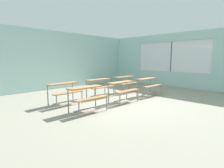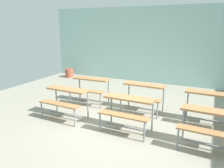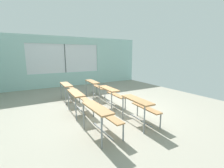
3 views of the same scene
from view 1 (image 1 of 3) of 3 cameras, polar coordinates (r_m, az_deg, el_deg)
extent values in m
cube|color=gray|center=(6.31, 2.32, -6.42)|extent=(10.00, 9.00, 0.05)
cube|color=#A8D1CC|center=(9.70, -18.03, 7.40)|extent=(10.00, 0.12, 3.00)
cube|color=#A8D1CC|center=(10.45, 20.95, 1.37)|extent=(0.12, 9.00, 0.85)
cube|color=#A8D1CC|center=(10.45, 21.63, 14.27)|extent=(0.12, 9.00, 0.45)
cube|color=#A8D1CC|center=(12.22, 5.63, 8.77)|extent=(0.12, 1.90, 1.70)
cube|color=white|center=(10.59, 18.80, 8.48)|extent=(0.02, 4.20, 1.70)
cube|color=#4C5156|center=(10.59, 18.80, 8.48)|extent=(0.06, 0.05, 1.70)
cube|color=#A87547|center=(5.28, -8.79, -1.13)|extent=(1.11, 0.36, 0.04)
cube|color=#A87547|center=(5.08, -6.63, -4.67)|extent=(1.11, 0.26, 0.03)
cylinder|color=gray|center=(5.20, -14.12, -5.46)|extent=(0.04, 0.04, 0.72)
cylinder|color=gray|center=(5.75, -5.43, -3.95)|extent=(0.04, 0.04, 0.72)
cylinder|color=gray|center=(4.78, -10.74, -8.29)|extent=(0.04, 0.04, 0.44)
cylinder|color=gray|center=(5.37, -1.74, -6.32)|extent=(0.04, 0.04, 0.44)
cube|color=gray|center=(5.30, -7.76, -7.93)|extent=(1.00, 0.07, 0.03)
cube|color=#A87547|center=(6.39, 2.94, 0.57)|extent=(1.11, 0.34, 0.04)
cube|color=#A87547|center=(6.23, 5.11, -2.26)|extent=(1.10, 0.24, 0.03)
cylinder|color=gray|center=(6.19, -1.16, -3.04)|extent=(0.04, 0.04, 0.72)
cylinder|color=gray|center=(6.91, 4.85, -1.89)|extent=(0.04, 0.04, 0.72)
cylinder|color=gray|center=(5.85, 2.60, -5.13)|extent=(0.04, 0.04, 0.44)
cylinder|color=gray|center=(6.60, 8.48, -3.67)|extent=(0.04, 0.04, 0.44)
cube|color=gray|center=(6.41, 3.83, -5.05)|extent=(1.00, 0.05, 0.03)
cube|color=#A87547|center=(7.68, 11.38, 1.70)|extent=(1.11, 0.37, 0.04)
cube|color=#A87547|center=(7.54, 13.30, -0.62)|extent=(1.11, 0.27, 0.03)
cylinder|color=gray|center=(7.42, 8.17, -1.25)|extent=(0.04, 0.04, 0.72)
cylinder|color=gray|center=(8.21, 12.55, -0.45)|extent=(0.04, 0.04, 0.72)
cylinder|color=gray|center=(7.12, 11.61, -2.88)|extent=(0.04, 0.04, 0.44)
cylinder|color=gray|center=(7.94, 15.79, -1.88)|extent=(0.04, 0.04, 0.44)
cube|color=gray|center=(7.69, 12.10, -2.98)|extent=(1.00, 0.08, 0.03)
cube|color=#A87547|center=(6.27, -15.80, 0.12)|extent=(1.11, 0.36, 0.04)
cube|color=#A87547|center=(6.05, -14.08, -2.79)|extent=(1.11, 0.26, 0.03)
cylinder|color=gray|center=(6.20, -20.28, -3.53)|extent=(0.04, 0.04, 0.72)
cylinder|color=gray|center=(6.71, -12.72, -2.36)|extent=(0.04, 0.04, 0.72)
cylinder|color=gray|center=(5.76, -17.64, -5.71)|extent=(0.04, 0.04, 0.44)
cylinder|color=gray|center=(6.31, -9.78, -4.25)|extent=(0.04, 0.04, 0.44)
cube|color=gray|center=(6.27, -14.90, -5.62)|extent=(1.00, 0.07, 0.03)
cube|color=#A87547|center=(7.23, -4.58, 1.44)|extent=(1.11, 0.36, 0.04)
cube|color=#A87547|center=(7.03, -2.90, -1.04)|extent=(1.11, 0.26, 0.03)
cylinder|color=gray|center=(7.09, -8.39, -1.69)|extent=(0.04, 0.04, 0.72)
cylinder|color=gray|center=(7.71, -2.34, -0.82)|extent=(0.04, 0.04, 0.72)
cylinder|color=gray|center=(6.68, -5.61, -3.47)|extent=(0.04, 0.04, 0.44)
cylinder|color=gray|center=(7.33, 0.53, -2.39)|extent=(0.04, 0.04, 0.44)
cube|color=gray|center=(7.22, -3.82, -3.54)|extent=(1.00, 0.07, 0.03)
cube|color=#A87547|center=(8.33, 4.15, 2.34)|extent=(1.11, 0.35, 0.04)
cube|color=#A87547|center=(8.16, 5.82, 0.21)|extent=(1.11, 0.25, 0.03)
cylinder|color=gray|center=(8.11, 1.04, -0.37)|extent=(0.04, 0.04, 0.72)
cylinder|color=gray|center=(8.84, 5.60, 0.31)|extent=(0.04, 0.04, 0.72)
cylinder|color=gray|center=(7.76, 3.93, -1.82)|extent=(0.04, 0.04, 0.44)
cylinder|color=gray|center=(8.52, 8.42, -0.99)|extent=(0.04, 0.04, 0.44)
cube|color=gray|center=(8.33, 4.83, -1.99)|extent=(1.00, 0.06, 0.03)
camera|label=2|loc=(6.40, 45.65, 11.82)|focal=35.05mm
camera|label=3|loc=(6.78, -46.94, 8.83)|focal=24.70mm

